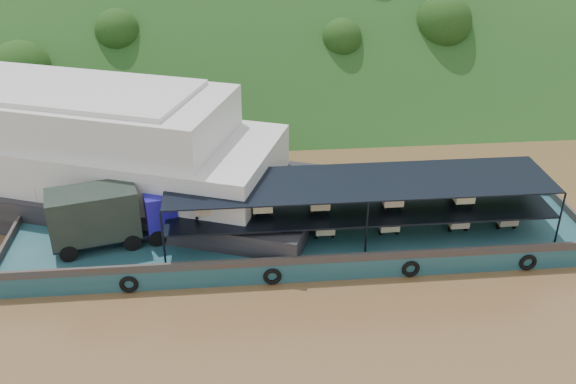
{
  "coord_description": "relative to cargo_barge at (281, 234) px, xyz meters",
  "views": [
    {
      "loc": [
        -5.28,
        -31.84,
        21.75
      ],
      "look_at": [
        -2.0,
        3.0,
        3.2
      ],
      "focal_mm": 40.0,
      "sensor_mm": 36.0,
      "label": 1
    }
  ],
  "objects": [
    {
      "name": "ground",
      "position": [
        2.56,
        -1.4,
        -1.2
      ],
      "size": [
        160.0,
        160.0,
        0.0
      ],
      "primitive_type": "plane",
      "color": "brown",
      "rests_on": "ground"
    },
    {
      "name": "hillside",
      "position": [
        2.56,
        34.6,
        -1.2
      ],
      "size": [
        140.0,
        39.6,
        39.6
      ],
      "primitive_type": "cube",
      "rotation": [
        0.79,
        0.0,
        0.0
      ],
      "color": "#183C15",
      "rests_on": "ground"
    },
    {
      "name": "cargo_barge",
      "position": [
        0.0,
        0.0,
        0.0
      ],
      "size": [
        35.0,
        7.18,
        4.84
      ],
      "color": "#16444E",
      "rests_on": "ground"
    },
    {
      "name": "passenger_ferry",
      "position": [
        -17.28,
        8.88,
        2.49
      ],
      "size": [
        43.1,
        24.63,
        8.52
      ],
      "rotation": [
        0.0,
        0.0,
        -0.36
      ],
      "color": "black",
      "rests_on": "ground"
    }
  ]
}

